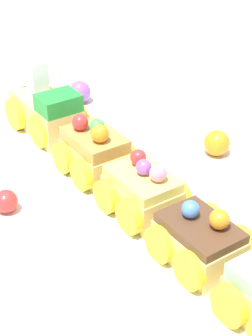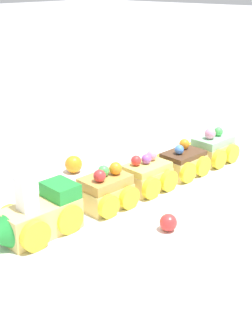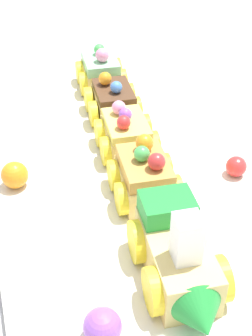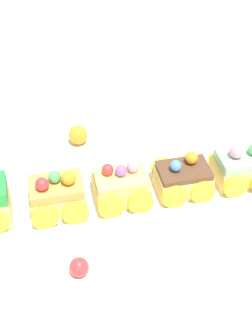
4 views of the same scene
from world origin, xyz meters
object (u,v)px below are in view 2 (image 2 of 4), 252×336
cake_car_caramel (106,191)px  cake_car_lemon (146,176)px  cake_car_chocolate (182,163)px  cake_train_locomotive (36,218)px  cake_car_mint (213,149)px  gumball_orange (74,164)px  gumball_red (168,223)px

cake_car_caramel → cake_car_lemon: size_ratio=1.00×
cake_car_chocolate → cake_train_locomotive: bearing=0.0°
cake_train_locomotive → cake_car_chocolate: 0.29m
cake_car_mint → cake_car_lemon: bearing=-0.1°
gumball_orange → cake_car_lemon: bearing=101.9°
cake_car_caramel → cake_car_lemon: (-0.09, 0.01, -0.00)m
gumball_red → cake_car_lemon: bearing=-128.9°
cake_train_locomotive → gumball_red: cake_train_locomotive is taller
cake_car_caramel → cake_car_mint: bearing=-180.0°
cake_train_locomotive → cake_car_mint: size_ratio=1.67×
cake_train_locomotive → gumball_red: (-0.12, 0.12, -0.01)m
cake_car_chocolate → cake_car_mint: 0.09m
gumball_orange → gumball_red: gumball_orange is taller
cake_train_locomotive → cake_car_caramel: size_ratio=1.67×
cake_car_lemon → gumball_orange: cake_car_lemon is taller
gumball_orange → gumball_red: bearing=77.1°
cake_car_lemon → gumball_orange: (0.03, -0.14, -0.01)m
gumball_red → cake_train_locomotive: bearing=-44.8°
gumball_red → gumball_orange: bearing=-102.9°
cake_car_caramel → cake_car_chocolate: (-0.17, 0.01, -0.00)m
cake_car_chocolate → cake_car_mint: cake_car_mint is taller
cake_car_lemon → gumball_red: 0.13m
cake_car_caramel → cake_car_mint: size_ratio=1.00×
cake_car_chocolate → gumball_red: (0.17, 0.10, -0.01)m
cake_train_locomotive → cake_car_lemon: cake_train_locomotive is taller
cake_car_caramel → cake_car_chocolate: cake_car_caramel is taller
cake_car_chocolate → gumball_orange: (0.11, -0.14, -0.01)m
cake_car_caramel → cake_car_lemon: bearing=-179.7°
cake_train_locomotive → cake_car_mint: cake_train_locomotive is taller
cake_train_locomotive → gumball_red: 0.17m
cake_train_locomotive → cake_car_chocolate: cake_train_locomotive is taller
gumball_orange → gumball_red: (0.05, 0.24, -0.00)m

